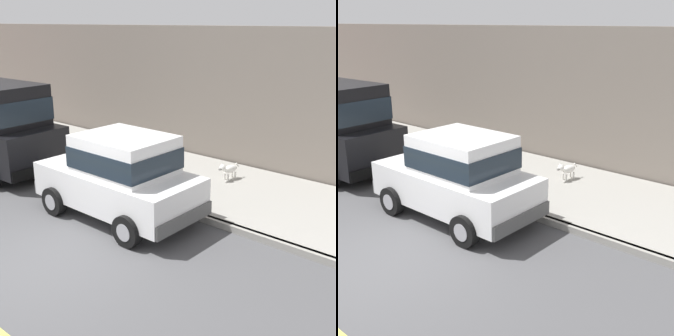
% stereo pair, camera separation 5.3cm
% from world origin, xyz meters
% --- Properties ---
extents(ground_plane, '(80.00, 80.00, 0.00)m').
position_xyz_m(ground_plane, '(0.00, 0.00, 0.00)').
color(ground_plane, '#4C4C4F').
extents(curb, '(0.16, 64.00, 0.14)m').
position_xyz_m(curb, '(3.20, 0.00, 0.07)').
color(curb, gray).
rests_on(curb, ground).
extents(sidewalk, '(3.60, 64.00, 0.14)m').
position_xyz_m(sidewalk, '(5.00, 0.00, 0.07)').
color(sidewalk, '#99968E').
rests_on(sidewalk, ground).
extents(car_white_hatchback, '(1.97, 3.80, 1.88)m').
position_xyz_m(car_white_hatchback, '(2.20, 0.28, 0.98)').
color(car_white_hatchback, white).
rests_on(car_white_hatchback, ground).
extents(dog_white, '(0.75, 0.28, 0.49)m').
position_xyz_m(dog_white, '(5.47, -0.35, 0.43)').
color(dog_white, white).
rests_on(dog_white, sidewalk).
extents(building_facade, '(0.50, 20.00, 3.99)m').
position_xyz_m(building_facade, '(7.10, 4.53, 2.00)').
color(building_facade, slate).
rests_on(building_facade, ground).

